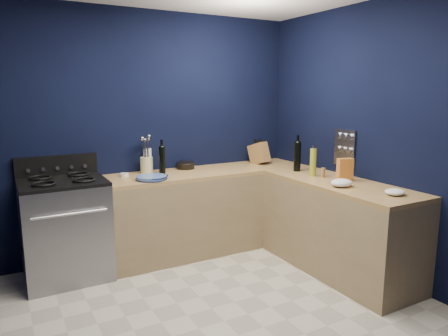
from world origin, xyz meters
TOP-DOWN VIEW (x-y plane):
  - floor at (0.00, 0.00)m, footprint 3.50×3.50m
  - wall_back at (0.00, 1.76)m, footprint 3.50×0.02m
  - wall_right at (1.76, 0.00)m, footprint 0.02×3.50m
  - cab_back at (0.60, 1.44)m, footprint 2.30×0.63m
  - top_back at (0.60, 1.44)m, footprint 2.30×0.63m
  - cab_right at (1.44, 0.29)m, footprint 0.63×1.67m
  - top_right at (1.44, 0.29)m, footprint 0.63×1.67m
  - gas_range at (-0.93, 1.42)m, footprint 0.76×0.66m
  - oven_door at (-0.93, 1.10)m, footprint 0.59×0.02m
  - cooktop at (-0.93, 1.42)m, footprint 0.76×0.66m
  - backguard at (-0.93, 1.72)m, footprint 0.76×0.06m
  - spice_panel at (1.74, 0.55)m, footprint 0.02×0.28m
  - wall_outlet at (0.00, 1.74)m, footprint 0.09×0.02m
  - plate_stack at (-0.12, 1.27)m, footprint 0.34×0.34m
  - ramekin at (-0.31, 1.56)m, footprint 0.11×0.11m
  - utensil_crock at (-0.05, 1.63)m, footprint 0.16×0.16m
  - wine_bottle_back at (0.09, 1.52)m, footprint 0.09×0.09m
  - lemon_basket at (0.41, 1.64)m, footprint 0.25×0.25m
  - knife_block at (1.32, 1.53)m, footprint 0.20×0.31m
  - wine_bottle_right at (1.42, 0.93)m, footprint 0.08×0.08m
  - oil_bottle at (1.39, 0.63)m, footprint 0.08×0.08m
  - spice_jar_near at (1.44, 0.54)m, footprint 0.05×0.05m
  - spice_jar_far at (1.57, 0.38)m, footprint 0.05×0.05m
  - crouton_bag at (1.51, 0.31)m, footprint 0.16×0.11m
  - towel_front at (1.30, 0.13)m, footprint 0.25×0.23m
  - towel_end at (1.47, -0.31)m, footprint 0.22×0.22m

SIDE VIEW (x-z plane):
  - floor at x=0.00m, z-range -0.02..0.00m
  - cab_back at x=0.60m, z-range 0.00..0.86m
  - cab_right at x=1.44m, z-range 0.00..0.86m
  - oven_door at x=-0.93m, z-range 0.24..0.66m
  - gas_range at x=-0.93m, z-range 0.00..0.92m
  - top_back at x=0.60m, z-range 0.86..0.90m
  - top_right at x=1.44m, z-range 0.86..0.90m
  - ramekin at x=-0.31m, z-range 0.90..0.93m
  - plate_stack at x=-0.12m, z-range 0.90..0.94m
  - towel_end at x=1.47m, z-range 0.90..0.95m
  - cooktop at x=-0.93m, z-range 0.92..0.95m
  - towel_front at x=1.30m, z-range 0.90..0.97m
  - lemon_basket at x=0.41m, z-range 0.90..0.98m
  - spice_jar_far at x=1.57m, z-range 0.90..0.98m
  - spice_jar_near at x=1.44m, z-range 0.90..1.00m
  - utensil_crock at x=-0.05m, z-range 0.90..1.07m
  - crouton_bag at x=1.51m, z-range 0.90..1.12m
  - knife_block at x=1.32m, z-range 0.87..1.17m
  - backguard at x=-0.93m, z-range 0.94..1.14m
  - wine_bottle_back at x=0.09m, z-range 0.90..1.18m
  - oil_bottle at x=1.39m, z-range 0.90..1.18m
  - wine_bottle_right at x=1.42m, z-range 0.90..1.21m
  - wall_outlet at x=0.00m, z-range 1.02..1.15m
  - spice_panel at x=1.74m, z-range 0.99..1.37m
  - wall_back at x=0.00m, z-range 0.00..2.60m
  - wall_right at x=1.76m, z-range 0.00..2.60m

